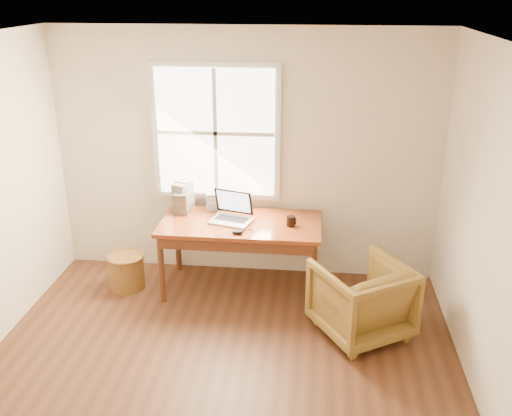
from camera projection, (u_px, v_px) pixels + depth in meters
The scene contains 11 objects.
room_shell at pixel (205, 238), 3.95m from camera, with size 4.04×4.54×2.64m.
desk at pixel (241, 224), 5.68m from camera, with size 1.60×0.80×0.04m, color brown.
armchair at pixel (362, 299), 5.08m from camera, with size 0.74×0.76×0.69m, color olive.
wicker_stool at pixel (127, 272), 5.90m from camera, with size 0.36×0.36×0.36m, color brown.
laptop at pixel (231, 209), 5.62m from camera, with size 0.38×0.40×0.29m, color #B8BCC0, non-canonical shape.
mouse at pixel (237, 232), 5.40m from camera, with size 0.11×0.07×0.04m, color black.
coffee_mug at pixel (291, 221), 5.57m from camera, with size 0.09×0.09×0.10m, color black.
cd_stack_a at pixel (184, 194), 5.97m from camera, with size 0.16×0.14×0.31m, color silver.
cd_stack_b at pixel (181, 203), 5.84m from camera, with size 0.14×0.13×0.22m, color #28272D.
cd_stack_c at pixel (180, 198), 5.89m from camera, with size 0.13×0.12×0.30m, color #A5A5B3.
cd_stack_d at pixel (214, 201), 5.95m from camera, with size 0.15×0.13×0.19m, color silver.
Camera 1 is at (0.72, -3.38, 2.97)m, focal length 40.00 mm.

